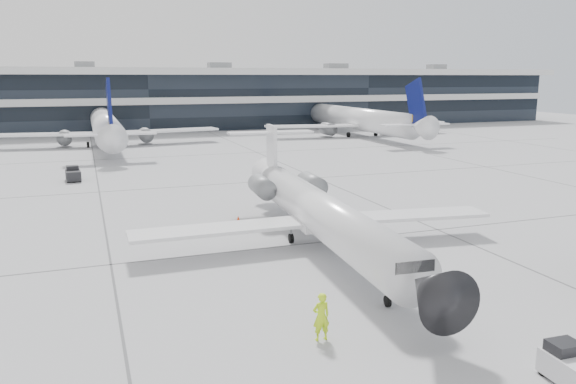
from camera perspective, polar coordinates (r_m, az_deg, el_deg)
name	(u,v)px	position (r m, az deg, el deg)	size (l,w,h in m)	color
ground	(291,245)	(32.69, 0.29, -5.44)	(220.00, 220.00, 0.00)	#939496
terminal	(143,102)	(111.94, -14.55, 8.89)	(170.00, 22.00, 10.00)	black
bg_jet_center	(106,145)	(84.91, -17.96, 4.56)	(32.00, 40.00, 9.60)	white
bg_jet_right	(357,135)	(95.05, 6.99, 5.73)	(32.00, 40.00, 9.60)	white
regional_jet	(318,211)	(32.10, 3.08, -1.91)	(21.20, 26.49, 6.11)	white
ramp_worker	(321,317)	(21.19, 3.39, -12.53)	(0.67, 0.44, 1.85)	#CAFF1A
baggage_tug	(571,367)	(20.70, 26.85, -15.57)	(1.24, 2.00, 1.24)	silver
traffic_cone	(238,219)	(37.73, -5.07, -2.79)	(0.44, 0.44, 0.49)	#F33C0C
far_tug	(73,174)	(56.42, -20.99, 1.69)	(1.45, 2.27, 1.38)	black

